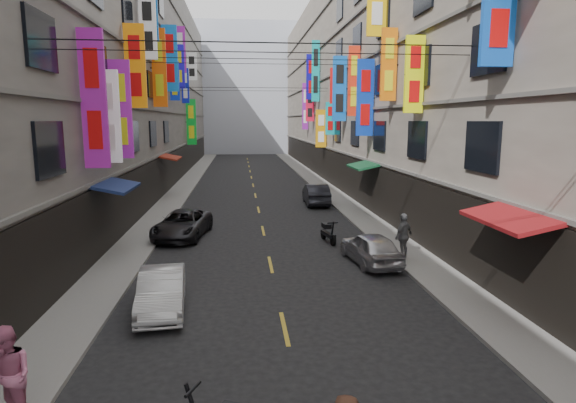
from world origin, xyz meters
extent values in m
cube|color=slate|center=(-6.00, 42.00, 0.06)|extent=(2.00, 90.00, 0.12)
cube|color=slate|center=(6.00, 42.00, 0.06)|extent=(2.00, 90.00, 0.12)
cube|color=gray|center=(-12.00, 42.00, 9.50)|extent=(10.00, 90.00, 19.00)
cube|color=black|center=(-6.95, 42.00, 1.50)|extent=(0.12, 85.50, 3.00)
cube|color=#66635E|center=(-6.94, 42.00, 3.20)|extent=(0.16, 90.00, 0.14)
cube|color=#66635E|center=(-6.94, 42.00, 6.40)|extent=(0.16, 90.00, 0.14)
cube|color=#66635E|center=(-6.94, 42.00, 9.60)|extent=(0.16, 90.00, 0.14)
cube|color=#66635E|center=(-6.94, 42.00, 12.80)|extent=(0.16, 90.00, 0.14)
cube|color=#9E9285|center=(12.00, 42.00, 9.50)|extent=(10.00, 90.00, 19.00)
cube|color=black|center=(6.95, 42.00, 1.50)|extent=(0.12, 85.50, 3.00)
cube|color=#66635E|center=(6.94, 42.00, 3.20)|extent=(0.16, 90.00, 0.14)
cube|color=#66635E|center=(6.94, 42.00, 6.40)|extent=(0.16, 90.00, 0.14)
cube|color=#66635E|center=(6.94, 42.00, 9.60)|extent=(0.16, 90.00, 0.14)
cube|color=#66635E|center=(6.94, 42.00, 12.80)|extent=(0.16, 90.00, 0.14)
cube|color=#A9AEBC|center=(0.00, 92.00, 11.00)|extent=(18.00, 8.00, 22.00)
cube|color=#8E1989|center=(-6.45, 24.18, 6.43)|extent=(0.91, 0.18, 5.03)
cylinder|color=black|center=(-6.50, 24.18, 6.43)|extent=(1.01, 0.08, 0.08)
cube|color=white|center=(-6.45, 26.07, 5.82)|extent=(0.91, 0.18, 3.73)
cylinder|color=black|center=(-6.50, 26.07, 5.82)|extent=(1.01, 0.08, 0.08)
cube|color=#EAF50C|center=(6.48, 26.45, 7.65)|extent=(0.83, 0.18, 3.30)
cylinder|color=black|center=(6.53, 26.45, 7.65)|extent=(0.93, 0.08, 0.08)
cube|color=purple|center=(-6.44, 28.23, 6.15)|extent=(0.92, 0.18, 4.37)
cylinder|color=black|center=(-6.49, 28.23, 6.15)|extent=(1.02, 0.08, 0.08)
cube|color=orange|center=(6.50, 30.24, 8.48)|extent=(0.80, 0.18, 3.62)
cylinder|color=black|center=(6.55, 30.24, 8.48)|extent=(0.90, 0.08, 0.08)
cube|color=orange|center=(-6.38, 31.56, 8.41)|extent=(1.03, 0.18, 4.19)
cylinder|color=black|center=(-6.43, 31.56, 8.41)|extent=(1.13, 0.08, 0.08)
cube|color=#0F36B2|center=(6.39, 34.36, 7.01)|extent=(1.02, 0.18, 4.50)
cylinder|color=black|center=(6.44, 34.36, 7.01)|extent=(1.12, 0.08, 0.08)
cube|color=white|center=(-6.41, 35.82, 11.15)|extent=(0.98, 0.18, 3.77)
cylinder|color=black|center=(-6.46, 35.82, 11.15)|extent=(1.08, 0.08, 0.08)
cube|color=#0E53A8|center=(-6.50, 37.79, 12.72)|extent=(0.80, 0.18, 4.27)
cylinder|color=black|center=(-6.55, 37.79, 12.72)|extent=(0.90, 0.08, 0.08)
cube|color=red|center=(6.53, 37.96, 8.26)|extent=(0.75, 0.18, 4.58)
cylinder|color=black|center=(6.58, 37.96, 8.26)|extent=(0.85, 0.08, 0.08)
cube|color=#D7510B|center=(-6.43, 39.52, 9.15)|extent=(0.94, 0.18, 5.14)
cylinder|color=black|center=(-6.48, 39.52, 9.15)|extent=(1.04, 0.08, 0.08)
cube|color=blue|center=(6.38, 41.88, 8.02)|extent=(1.03, 0.18, 4.77)
cylinder|color=black|center=(6.43, 41.88, 8.02)|extent=(1.13, 0.08, 0.08)
cube|color=blue|center=(-6.31, 44.13, 10.34)|extent=(1.17, 0.18, 4.91)
cylinder|color=black|center=(-6.36, 44.13, 10.34)|extent=(1.27, 0.08, 0.08)
cube|color=red|center=(6.52, 44.43, 8.42)|extent=(0.76, 0.18, 2.80)
cylinder|color=black|center=(6.57, 44.43, 8.42)|extent=(0.86, 0.08, 0.08)
cube|color=#0EA3AE|center=(6.52, 46.15, 5.85)|extent=(0.77, 0.18, 2.72)
cylinder|color=black|center=(6.57, 46.15, 5.85)|extent=(0.87, 0.08, 0.08)
cube|color=#102EC3|center=(-6.50, 47.85, 8.96)|extent=(0.81, 0.18, 3.20)
cylinder|color=black|center=(-6.55, 47.85, 8.96)|extent=(0.91, 0.08, 0.08)
cube|color=#1B0FBA|center=(-6.40, 50.35, 10.40)|extent=(1.00, 0.18, 3.79)
cylinder|color=black|center=(-6.45, 50.35, 10.40)|extent=(1.10, 0.08, 0.08)
cube|color=#CA860B|center=(6.40, 50.05, 4.95)|extent=(0.99, 0.18, 3.46)
cylinder|color=black|center=(6.45, 50.05, 4.95)|extent=(1.09, 0.08, 0.08)
cube|color=#961B93|center=(-6.39, 51.55, 12.02)|extent=(1.02, 0.18, 4.08)
cylinder|color=black|center=(-6.44, 51.55, 12.02)|extent=(1.12, 0.08, 0.08)
cube|color=#0C9296|center=(6.51, 54.26, 10.52)|extent=(0.78, 0.18, 5.91)
cylinder|color=black|center=(6.56, 54.26, 10.52)|extent=(0.88, 0.08, 0.08)
cube|color=#0D17A1|center=(-6.53, 56.44, 9.17)|extent=(0.75, 0.18, 3.47)
cylinder|color=black|center=(-6.58, 56.44, 9.17)|extent=(0.85, 0.08, 0.08)
cube|color=#110D97|center=(6.39, 56.34, 10.14)|extent=(1.03, 0.18, 4.56)
cylinder|color=black|center=(6.44, 56.34, 10.14)|extent=(1.13, 0.08, 0.08)
cube|color=red|center=(6.46, 57.68, 7.26)|extent=(0.88, 0.18, 3.33)
cylinder|color=black|center=(6.51, 57.68, 7.26)|extent=(0.98, 0.08, 0.08)
cube|color=#0D9828|center=(-6.38, 59.89, 5.51)|extent=(1.05, 0.18, 4.95)
cylinder|color=black|center=(-6.43, 59.89, 5.51)|extent=(1.15, 0.08, 0.08)
cube|color=silver|center=(-6.35, 62.34, 11.71)|extent=(1.10, 0.18, 3.01)
cylinder|color=black|center=(-6.40, 62.34, 11.71)|extent=(1.20, 0.08, 0.08)
cube|color=purple|center=(6.56, 62.14, 7.31)|extent=(0.68, 0.18, 5.32)
cylinder|color=black|center=(6.61, 62.14, 7.31)|extent=(0.78, 0.08, 0.08)
cube|color=maroon|center=(6.30, 18.00, 3.00)|extent=(1.39, 3.20, 0.41)
cube|color=navy|center=(-6.30, 26.00, 3.00)|extent=(1.39, 3.20, 0.41)
cube|color=#124426|center=(6.30, 34.00, 3.00)|extent=(1.39, 3.20, 0.41)
cube|color=maroon|center=(-6.30, 42.00, 3.00)|extent=(1.39, 3.20, 0.41)
cylinder|color=black|center=(0.00, 22.00, 8.20)|extent=(14.00, 0.04, 0.04)
cylinder|color=black|center=(0.00, 36.00, 9.40)|extent=(14.00, 0.04, 0.04)
cylinder|color=black|center=(0.00, 50.00, 8.60)|extent=(14.00, 0.04, 0.04)
cube|color=gold|center=(0.00, 18.00, 0.01)|extent=(0.12, 2.20, 0.01)
cube|color=gold|center=(0.00, 24.00, 0.01)|extent=(0.12, 2.20, 0.01)
cube|color=gold|center=(0.00, 30.00, 0.01)|extent=(0.12, 2.20, 0.01)
cube|color=gold|center=(0.00, 36.00, 0.01)|extent=(0.12, 2.20, 0.01)
cube|color=gold|center=(0.00, 42.00, 0.01)|extent=(0.12, 2.20, 0.01)
cube|color=gold|center=(0.00, 48.00, 0.01)|extent=(0.12, 2.20, 0.01)
cube|color=gold|center=(0.00, 54.00, 0.01)|extent=(0.12, 2.20, 0.01)
cube|color=gold|center=(0.00, 60.00, 0.01)|extent=(0.12, 2.20, 0.01)
cube|color=gold|center=(0.00, 66.00, 0.01)|extent=(0.12, 2.20, 0.01)
cube|color=gold|center=(0.00, 72.00, 0.01)|extent=(0.12, 2.20, 0.01)
cube|color=gold|center=(0.00, 78.00, 0.01)|extent=(0.12, 2.20, 0.01)
cylinder|color=black|center=(-2.04, 13.37, 1.05)|extent=(0.26, 0.48, 0.06)
cylinder|color=black|center=(3.04, 26.63, 0.25)|extent=(0.20, 0.51, 0.50)
cylinder|color=black|center=(2.82, 27.92, 0.25)|extent=(0.20, 0.51, 0.50)
cube|color=black|center=(2.93, 27.27, 0.40)|extent=(0.52, 1.33, 0.18)
cube|color=black|center=(2.89, 27.52, 0.75)|extent=(0.41, 0.60, 0.22)
cylinder|color=black|center=(3.03, 26.73, 0.70)|extent=(0.14, 0.36, 0.88)
cylinder|color=black|center=(3.03, 26.73, 1.05)|extent=(0.50, 0.14, 0.06)
imported|color=silver|center=(-3.55, 19.63, 0.62)|extent=(1.65, 3.86, 1.24)
imported|color=black|center=(-4.00, 28.97, 0.65)|extent=(2.87, 4.97, 1.30)
imported|color=#BCBBC1|center=(4.00, 23.75, 0.65)|extent=(1.99, 3.95, 1.29)
imported|color=#222329|center=(4.00, 37.64, 0.71)|extent=(1.61, 4.32, 1.41)
imported|color=#CE6D92|center=(-5.40, 14.05, 1.07)|extent=(1.12, 1.04, 1.91)
imported|color=slate|center=(5.40, 23.93, 1.06)|extent=(1.25, 1.18, 1.88)
camera|label=1|loc=(-1.16, 5.54, 5.66)|focal=30.00mm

